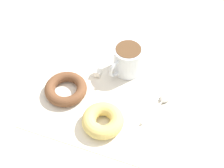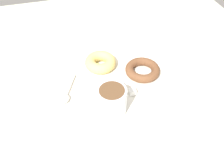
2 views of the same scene
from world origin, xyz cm
name	(u,v)px [view 1 (image 1 of 2)]	position (x,y,z in cm)	size (l,w,h in cm)	color
ground_plane	(114,96)	(0.00, 0.00, -1.00)	(120.00, 120.00, 2.00)	beige
napkin	(112,89)	(1.22, 0.88, 0.15)	(35.91, 35.91, 0.30)	white
coffee_cup	(127,59)	(8.63, -1.14, 4.29)	(10.10, 7.72, 7.72)	silver
donut_near_cup	(66,89)	(-2.97, 11.75, 1.60)	(10.69, 10.69, 2.60)	brown
donut_far	(101,120)	(-9.46, 0.48, 1.96)	(9.82, 9.82, 3.33)	#E5C66B
spoon	(162,101)	(0.63, -12.20, 0.70)	(11.40, 6.29, 0.90)	#B7B2A8
sugar_cube	(97,73)	(4.61, 5.90, 1.20)	(1.81, 1.81, 1.81)	white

